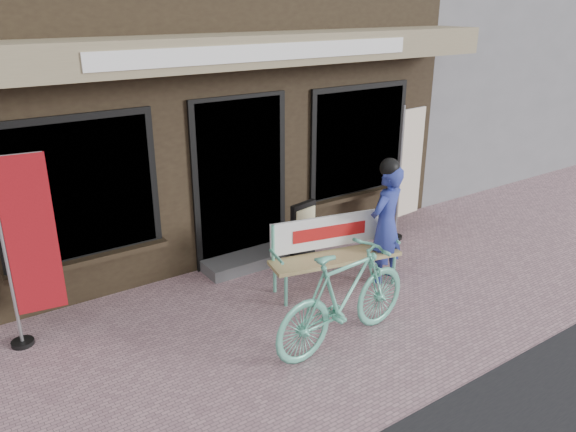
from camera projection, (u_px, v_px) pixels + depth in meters
ground at (334, 323)px, 6.09m from camera, size 70.00×70.00×0.00m
storefront at (142, 20)px, 8.84m from camera, size 7.00×6.77×6.00m
neighbor_right_near at (466, 22)px, 13.82m from camera, size 10.00×7.00×5.60m
bench at (333, 247)px, 6.73m from camera, size 1.65×0.74×0.87m
person at (386, 222)px, 6.79m from camera, size 0.61×0.49×1.56m
bicycle at (344, 297)px, 5.56m from camera, size 1.78×0.64×1.05m
nobori_red at (28, 247)px, 5.41m from camera, size 0.60×0.25×2.03m
nobori_cream at (409, 170)px, 8.02m from camera, size 0.58×0.23×1.96m
menu_stand at (303, 231)px, 7.40m from camera, size 0.42×0.16×0.82m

